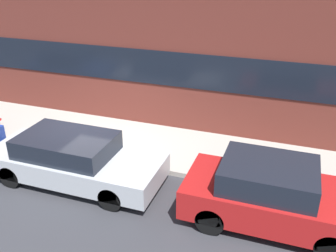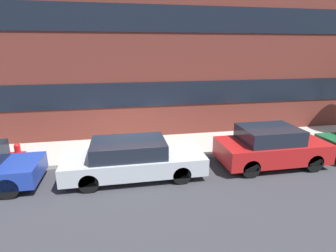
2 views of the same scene
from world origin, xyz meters
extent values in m
plane|color=#333338|center=(0.00, 0.00, 0.00)|extent=(56.00, 56.00, 0.00)
cube|color=#A8A399|center=(0.00, 1.33, 0.07)|extent=(28.00, 2.66, 0.14)
cube|color=maroon|center=(0.00, 3.11, 4.87)|extent=(28.00, 0.90, 9.74)
cube|color=black|center=(0.00, 2.64, 2.14)|extent=(25.76, 0.04, 1.10)
cube|color=black|center=(0.00, 2.64, 5.35)|extent=(25.76, 0.04, 1.10)
cylinder|color=black|center=(-3.60, -0.33, 0.32)|extent=(0.64, 0.18, 0.64)
cylinder|color=black|center=(-3.60, -1.77, 0.32)|extent=(0.64, 0.18, 0.64)
cube|color=#B2B5BA|center=(0.06, -1.05, 0.50)|extent=(4.58, 1.76, 0.56)
cube|color=black|center=(-0.13, -1.05, 1.03)|extent=(2.38, 1.55, 0.49)
cylinder|color=black|center=(1.48, -0.26, 0.30)|extent=(0.59, 0.18, 0.59)
cylinder|color=black|center=(1.48, -1.84, 0.30)|extent=(0.59, 0.18, 0.59)
cylinder|color=black|center=(-1.36, -0.26, 0.30)|extent=(0.59, 0.18, 0.59)
cylinder|color=black|center=(-1.36, -1.84, 0.30)|extent=(0.59, 0.18, 0.59)
cube|color=#AD1919|center=(5.02, -1.05, 0.58)|extent=(3.83, 1.79, 0.69)
cube|color=black|center=(4.86, -1.05, 1.19)|extent=(1.99, 1.57, 0.52)
cylinder|color=black|center=(6.20, -0.25, 0.32)|extent=(0.63, 0.18, 0.63)
cylinder|color=black|center=(6.20, -1.85, 0.32)|extent=(0.63, 0.18, 0.63)
cylinder|color=black|center=(3.83, -0.25, 0.32)|extent=(0.63, 0.18, 0.63)
cylinder|color=black|center=(3.83, -1.85, 0.32)|extent=(0.63, 0.18, 0.63)
cylinder|color=black|center=(8.31, -0.31, 0.32)|extent=(0.63, 0.18, 0.63)
cylinder|color=red|center=(-4.09, 0.62, 0.16)|extent=(0.30, 0.30, 0.04)
cylinder|color=red|center=(-4.09, 0.62, 0.44)|extent=(0.21, 0.21, 0.51)
sphere|color=red|center=(-4.09, 0.62, 0.74)|extent=(0.22, 0.22, 0.22)
cylinder|color=red|center=(-4.27, 0.62, 0.49)|extent=(0.17, 0.08, 0.08)
cylinder|color=red|center=(-3.90, 0.62, 0.49)|extent=(0.17, 0.08, 0.08)
camera|label=1|loc=(5.10, -8.10, 5.47)|focal=40.00mm
camera|label=2|loc=(-0.32, -9.12, 4.14)|focal=28.00mm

